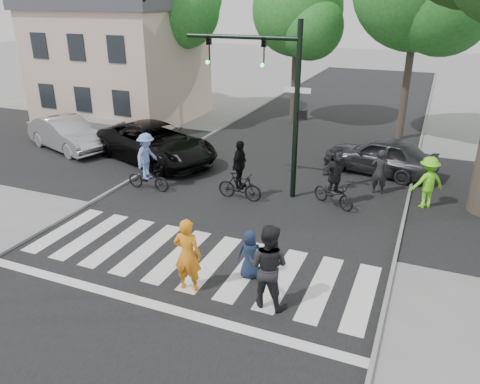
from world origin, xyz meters
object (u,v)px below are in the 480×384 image
(traffic_signal, at_px, (273,85))
(car_silver, at_px, (67,134))
(pedestrian_woman, at_px, (188,255))
(pedestrian_child, at_px, (250,254))
(pedestrian_adult, at_px, (268,266))
(cyclist_left, at_px, (147,166))
(cyclist_mid, at_px, (240,176))
(car_grey, at_px, (380,155))
(car_suv, at_px, (156,143))
(cyclist_right, at_px, (335,180))

(traffic_signal, height_order, car_silver, traffic_signal)
(pedestrian_woman, relative_size, car_silver, 0.41)
(traffic_signal, distance_m, car_silver, 11.03)
(pedestrian_child, relative_size, pedestrian_adult, 0.64)
(traffic_signal, height_order, cyclist_left, traffic_signal)
(traffic_signal, bearing_deg, car_silver, 172.65)
(cyclist_mid, height_order, car_grey, cyclist_mid)
(car_suv, height_order, car_silver, car_suv)
(car_suv, bearing_deg, pedestrian_woman, -122.93)
(cyclist_left, distance_m, cyclist_right, 6.73)
(cyclist_left, bearing_deg, pedestrian_child, -35.47)
(pedestrian_woman, distance_m, car_silver, 13.23)
(car_suv, distance_m, car_silver, 4.75)
(cyclist_mid, bearing_deg, traffic_signal, 49.23)
(traffic_signal, distance_m, cyclist_left, 5.39)
(pedestrian_woman, bearing_deg, traffic_signal, -94.46)
(pedestrian_child, height_order, cyclist_mid, cyclist_mid)
(pedestrian_child, distance_m, cyclist_mid, 4.97)
(traffic_signal, relative_size, car_grey, 1.36)
(pedestrian_woman, height_order, cyclist_right, cyclist_right)
(cyclist_right, bearing_deg, pedestrian_adult, -91.94)
(pedestrian_adult, bearing_deg, cyclist_left, -34.05)
(pedestrian_child, height_order, cyclist_right, cyclist_right)
(pedestrian_child, distance_m, car_silver, 13.63)
(pedestrian_adult, height_order, cyclist_mid, cyclist_mid)
(car_suv, bearing_deg, cyclist_left, -132.65)
(pedestrian_woman, bearing_deg, car_suv, -59.50)
(pedestrian_woman, bearing_deg, car_grey, -113.14)
(cyclist_mid, relative_size, cyclist_right, 1.01)
(traffic_signal, xyz_separation_m, pedestrian_adult, (2.15, -6.33, -2.88))
(pedestrian_woman, xyz_separation_m, cyclist_left, (-4.45, 5.09, -0.02))
(traffic_signal, relative_size, cyclist_left, 2.79)
(pedestrian_child, relative_size, car_silver, 0.28)
(pedestrian_woman, relative_size, car_grey, 0.43)
(pedestrian_woman, height_order, cyclist_mid, cyclist_mid)
(cyclist_mid, distance_m, car_suv, 5.50)
(cyclist_left, height_order, cyclist_mid, cyclist_left)
(pedestrian_adult, bearing_deg, traffic_signal, -67.81)
(cyclist_left, xyz_separation_m, cyclist_right, (6.63, 1.19, 0.02))
(cyclist_left, xyz_separation_m, car_grey, (7.60, 5.13, -0.18))
(pedestrian_woman, height_order, pedestrian_adult, pedestrian_adult)
(pedestrian_woman, height_order, pedestrian_child, pedestrian_woman)
(pedestrian_child, xyz_separation_m, pedestrian_adult, (0.80, -0.93, 0.37))
(pedestrian_woman, distance_m, cyclist_left, 6.76)
(traffic_signal, distance_m, pedestrian_woman, 7.14)
(pedestrian_woman, relative_size, pedestrian_adult, 0.93)
(traffic_signal, distance_m, car_suv, 6.68)
(traffic_signal, height_order, pedestrian_adult, traffic_signal)
(pedestrian_woman, distance_m, car_suv, 9.94)
(cyclist_left, relative_size, cyclist_right, 1.01)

